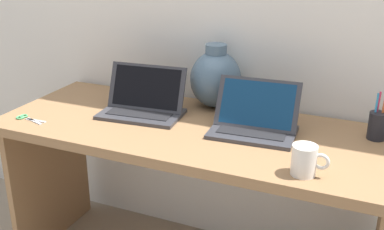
{
  "coord_description": "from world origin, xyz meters",
  "views": [
    {
      "loc": [
        0.71,
        -1.63,
        1.48
      ],
      "look_at": [
        0.0,
        0.0,
        0.78
      ],
      "focal_mm": 44.7,
      "sensor_mm": 36.0,
      "label": 1
    }
  ],
  "objects_px": {
    "green_vase": "(216,78)",
    "pen_cup": "(377,125)",
    "laptop_left": "(144,102)",
    "coffee_mug": "(305,160)",
    "scissors": "(27,118)",
    "laptop_right": "(255,119)"
  },
  "relations": [
    {
      "from": "green_vase",
      "to": "pen_cup",
      "type": "xyz_separation_m",
      "value": [
        0.69,
        -0.09,
        -0.07
      ]
    },
    {
      "from": "laptop_left",
      "to": "pen_cup",
      "type": "distance_m",
      "value": 0.95
    },
    {
      "from": "laptop_left",
      "to": "pen_cup",
      "type": "height_order",
      "value": "laptop_left"
    },
    {
      "from": "laptop_left",
      "to": "coffee_mug",
      "type": "xyz_separation_m",
      "value": [
        0.74,
        -0.28,
        -0.0
      ]
    },
    {
      "from": "pen_cup",
      "to": "laptop_left",
      "type": "bearing_deg",
      "value": -173.08
    },
    {
      "from": "coffee_mug",
      "to": "scissors",
      "type": "height_order",
      "value": "coffee_mug"
    },
    {
      "from": "laptop_left",
      "to": "laptop_right",
      "type": "distance_m",
      "value": 0.5
    },
    {
      "from": "laptop_left",
      "to": "coffee_mug",
      "type": "distance_m",
      "value": 0.79
    },
    {
      "from": "green_vase",
      "to": "pen_cup",
      "type": "distance_m",
      "value": 0.7
    },
    {
      "from": "scissors",
      "to": "laptop_right",
      "type": "bearing_deg",
      "value": 15.38
    },
    {
      "from": "laptop_left",
      "to": "coffee_mug",
      "type": "bearing_deg",
      "value": -20.59
    },
    {
      "from": "coffee_mug",
      "to": "pen_cup",
      "type": "distance_m",
      "value": 0.44
    },
    {
      "from": "green_vase",
      "to": "coffee_mug",
      "type": "relative_size",
      "value": 2.31
    },
    {
      "from": "laptop_left",
      "to": "green_vase",
      "type": "height_order",
      "value": "green_vase"
    },
    {
      "from": "coffee_mug",
      "to": "laptop_left",
      "type": "bearing_deg",
      "value": 159.41
    },
    {
      "from": "laptop_right",
      "to": "pen_cup",
      "type": "xyz_separation_m",
      "value": [
        0.44,
        0.12,
        0.0
      ]
    },
    {
      "from": "green_vase",
      "to": "pen_cup",
      "type": "bearing_deg",
      "value": -7.76
    },
    {
      "from": "green_vase",
      "to": "scissors",
      "type": "relative_size",
      "value": 1.92
    },
    {
      "from": "laptop_left",
      "to": "coffee_mug",
      "type": "relative_size",
      "value": 2.96
    },
    {
      "from": "laptop_left",
      "to": "laptop_right",
      "type": "bearing_deg",
      "value": -0.36
    },
    {
      "from": "laptop_right",
      "to": "pen_cup",
      "type": "height_order",
      "value": "laptop_right"
    },
    {
      "from": "coffee_mug",
      "to": "green_vase",
      "type": "bearing_deg",
      "value": 135.4
    }
  ]
}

